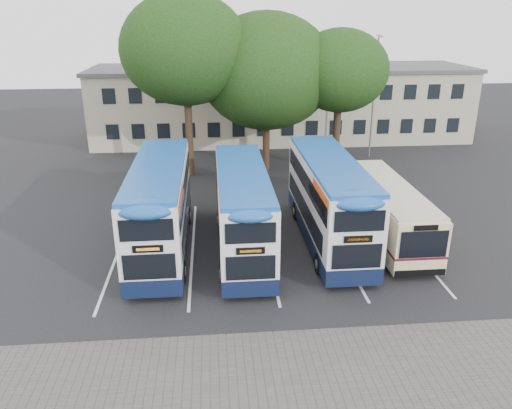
{
  "coord_description": "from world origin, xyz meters",
  "views": [
    {
      "loc": [
        -6.14,
        -16.73,
        10.62
      ],
      "look_at": [
        -4.19,
        5.0,
        2.14
      ],
      "focal_mm": 35.0,
      "sensor_mm": 36.0,
      "label": 1
    }
  ],
  "objects_px": {
    "tree_mid": "(267,71)",
    "bus_dd_mid": "(242,207)",
    "bus_dd_right": "(329,197)",
    "bus_single": "(386,207)",
    "bus_dd_left": "(160,203)",
    "lamp_post": "(374,91)",
    "tree_right": "(340,71)",
    "tree_left": "(185,50)"
  },
  "relations": [
    {
      "from": "tree_mid",
      "to": "bus_dd_mid",
      "type": "relative_size",
      "value": 1.13
    },
    {
      "from": "bus_dd_right",
      "to": "bus_single",
      "type": "bearing_deg",
      "value": 5.72
    },
    {
      "from": "bus_dd_left",
      "to": "bus_dd_right",
      "type": "bearing_deg",
      "value": 0.93
    },
    {
      "from": "bus_dd_mid",
      "to": "lamp_post",
      "type": "bearing_deg",
      "value": 54.66
    },
    {
      "from": "lamp_post",
      "to": "bus_dd_mid",
      "type": "distance_m",
      "value": 18.98
    },
    {
      "from": "tree_mid",
      "to": "bus_dd_mid",
      "type": "xyz_separation_m",
      "value": [
        -2.5,
        -12.91,
        -4.65
      ]
    },
    {
      "from": "bus_dd_right",
      "to": "tree_right",
      "type": "bearing_deg",
      "value": 74.7
    },
    {
      "from": "lamp_post",
      "to": "bus_dd_left",
      "type": "relative_size",
      "value": 0.91
    },
    {
      "from": "bus_dd_left",
      "to": "bus_single",
      "type": "bearing_deg",
      "value": 2.24
    },
    {
      "from": "tree_mid",
      "to": "bus_single",
      "type": "height_order",
      "value": "tree_mid"
    },
    {
      "from": "tree_mid",
      "to": "tree_right",
      "type": "bearing_deg",
      "value": -12.16
    },
    {
      "from": "bus_dd_left",
      "to": "tree_mid",
      "type": "bearing_deg",
      "value": 63.07
    },
    {
      "from": "tree_right",
      "to": "bus_single",
      "type": "relative_size",
      "value": 1.06
    },
    {
      "from": "tree_right",
      "to": "bus_dd_left",
      "type": "height_order",
      "value": "tree_right"
    },
    {
      "from": "bus_dd_left",
      "to": "bus_single",
      "type": "height_order",
      "value": "bus_dd_left"
    },
    {
      "from": "tree_mid",
      "to": "tree_left",
      "type": "bearing_deg",
      "value": -169.14
    },
    {
      "from": "tree_left",
      "to": "bus_dd_right",
      "type": "relative_size",
      "value": 1.2
    },
    {
      "from": "bus_single",
      "to": "bus_dd_mid",
      "type": "bearing_deg",
      "value": -172.56
    },
    {
      "from": "tree_mid",
      "to": "bus_dd_right",
      "type": "distance_m",
      "value": 13.2
    },
    {
      "from": "lamp_post",
      "to": "bus_dd_mid",
      "type": "height_order",
      "value": "lamp_post"
    },
    {
      "from": "lamp_post",
      "to": "bus_dd_mid",
      "type": "bearing_deg",
      "value": -125.34
    },
    {
      "from": "lamp_post",
      "to": "bus_single",
      "type": "bearing_deg",
      "value": -104.31
    },
    {
      "from": "bus_dd_right",
      "to": "bus_single",
      "type": "height_order",
      "value": "bus_dd_right"
    },
    {
      "from": "bus_dd_left",
      "to": "bus_dd_mid",
      "type": "bearing_deg",
      "value": -7.63
    },
    {
      "from": "tree_right",
      "to": "bus_dd_right",
      "type": "height_order",
      "value": "tree_right"
    },
    {
      "from": "tree_left",
      "to": "bus_dd_left",
      "type": "distance_m",
      "value": 12.93
    },
    {
      "from": "tree_left",
      "to": "bus_dd_left",
      "type": "relative_size",
      "value": 1.19
    },
    {
      "from": "tree_mid",
      "to": "bus_dd_mid",
      "type": "distance_m",
      "value": 13.95
    },
    {
      "from": "tree_mid",
      "to": "bus_single",
      "type": "bearing_deg",
      "value": -68.63
    },
    {
      "from": "bus_dd_left",
      "to": "bus_single",
      "type": "distance_m",
      "value": 11.02
    },
    {
      "from": "lamp_post",
      "to": "tree_right",
      "type": "xyz_separation_m",
      "value": [
        -3.57,
        -3.42,
        1.85
      ]
    },
    {
      "from": "tree_mid",
      "to": "bus_dd_left",
      "type": "bearing_deg",
      "value": -116.93
    },
    {
      "from": "tree_left",
      "to": "bus_single",
      "type": "height_order",
      "value": "tree_left"
    },
    {
      "from": "bus_dd_mid",
      "to": "bus_dd_right",
      "type": "relative_size",
      "value": 0.95
    },
    {
      "from": "bus_dd_mid",
      "to": "bus_single",
      "type": "relative_size",
      "value": 1.04
    },
    {
      "from": "bus_dd_left",
      "to": "bus_dd_right",
      "type": "height_order",
      "value": "bus_dd_left"
    },
    {
      "from": "tree_left",
      "to": "bus_single",
      "type": "xyz_separation_m",
      "value": [
        10.01,
        -10.95,
        -6.81
      ]
    },
    {
      "from": "bus_dd_mid",
      "to": "bus_dd_right",
      "type": "distance_m",
      "value": 4.26
    },
    {
      "from": "tree_right",
      "to": "bus_dd_mid",
      "type": "xyz_separation_m",
      "value": [
        -7.28,
        -11.88,
        -4.76
      ]
    },
    {
      "from": "lamp_post",
      "to": "bus_single",
      "type": "xyz_separation_m",
      "value": [
        -3.66,
        -14.36,
        -3.54
      ]
    },
    {
      "from": "tree_mid",
      "to": "bus_dd_right",
      "type": "xyz_separation_m",
      "value": [
        1.71,
        -12.27,
        -4.55
      ]
    },
    {
      "from": "bus_dd_left",
      "to": "tree_left",
      "type": "bearing_deg",
      "value": 85.11
    }
  ]
}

